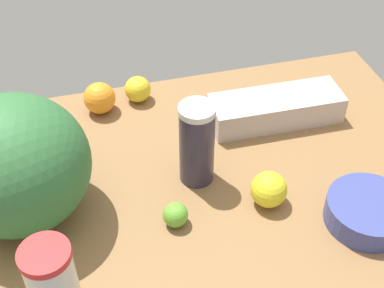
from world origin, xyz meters
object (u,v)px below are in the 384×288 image
(shaker_bottle, at_px, (197,144))
(lime_loose, at_px, (175,215))
(mixing_bowl, at_px, (368,212))
(orange_by_jug, at_px, (100,98))
(tumbler_cup, at_px, (53,285))
(watermelon, at_px, (15,165))
(lemon_far_back, at_px, (269,189))
(lemon_beside_bowl, at_px, (138,89))
(egg_carton, at_px, (276,108))

(shaker_bottle, bearing_deg, lime_loose, 56.60)
(mixing_bowl, relative_size, orange_by_jug, 2.14)
(tumbler_cup, bearing_deg, mixing_bowl, -174.85)
(watermelon, relative_size, orange_by_jug, 3.62)
(lemon_far_back, xyz_separation_m, orange_by_jug, (0.30, -0.40, 0.00))
(tumbler_cup, relative_size, lemon_beside_bowl, 2.64)
(watermelon, bearing_deg, orange_by_jug, -122.38)
(lemon_far_back, bearing_deg, mixing_bowl, 150.89)
(egg_carton, xyz_separation_m, orange_by_jug, (0.41, -0.15, 0.00))
(watermelon, relative_size, lime_loose, 5.63)
(mixing_bowl, distance_m, orange_by_jug, 0.69)
(orange_by_jug, xyz_separation_m, lemon_beside_bowl, (-0.10, -0.02, -0.01))
(tumbler_cup, bearing_deg, lemon_far_back, -160.80)
(tumbler_cup, xyz_separation_m, lemon_beside_bowl, (-0.24, -0.58, -0.06))
(watermelon, distance_m, lemon_beside_bowl, 0.44)
(watermelon, bearing_deg, mixing_bowl, 163.16)
(tumbler_cup, distance_m, lemon_far_back, 0.47)
(egg_carton, relative_size, lemon_far_back, 4.22)
(mixing_bowl, relative_size, shaker_bottle, 0.87)
(lime_loose, relative_size, lemon_beside_bowl, 0.76)
(egg_carton, distance_m, orange_by_jug, 0.44)
(egg_carton, xyz_separation_m, lemon_far_back, (0.12, 0.25, 0.00))
(orange_by_jug, bearing_deg, shaker_bottle, 120.54)
(shaker_bottle, distance_m, lime_loose, 0.16)
(mixing_bowl, bearing_deg, orange_by_jug, -46.57)
(shaker_bottle, height_order, lemon_beside_bowl, shaker_bottle)
(shaker_bottle, bearing_deg, tumbler_cup, 39.73)
(egg_carton, relative_size, orange_by_jug, 4.06)
(tumbler_cup, xyz_separation_m, watermelon, (0.05, -0.26, 0.05))
(lemon_far_back, distance_m, lemon_beside_bowl, 0.47)
(mixing_bowl, height_order, orange_by_jug, orange_by_jug)
(lemon_beside_bowl, bearing_deg, mixing_bowl, 125.58)
(shaker_bottle, relative_size, orange_by_jug, 2.45)
(lemon_far_back, bearing_deg, orange_by_jug, -53.52)
(lemon_far_back, height_order, lemon_beside_bowl, lemon_far_back)
(mixing_bowl, xyz_separation_m, orange_by_jug, (0.47, -0.50, 0.01))
(orange_by_jug, height_order, lemon_beside_bowl, orange_by_jug)
(tumbler_cup, xyz_separation_m, orange_by_jug, (-0.14, -0.56, -0.05))
(lime_loose, bearing_deg, egg_carton, -140.60)
(orange_by_jug, bearing_deg, lemon_far_back, 126.48)
(tumbler_cup, height_order, egg_carton, tumbler_cup)
(tumbler_cup, relative_size, lime_loose, 3.47)
(lime_loose, bearing_deg, watermelon, -20.77)
(orange_by_jug, distance_m, lime_loose, 0.42)
(lemon_far_back, relative_size, orange_by_jug, 0.96)
(mixing_bowl, xyz_separation_m, watermelon, (0.66, -0.20, 0.11))
(shaker_bottle, distance_m, lemon_beside_bowl, 0.33)
(shaker_bottle, height_order, lemon_far_back, shaker_bottle)
(watermelon, relative_size, lemon_far_back, 3.77)
(mixing_bowl, distance_m, lemon_far_back, 0.20)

